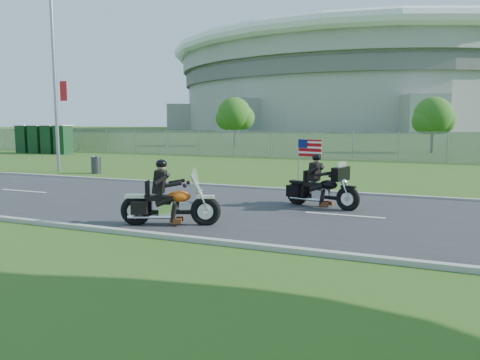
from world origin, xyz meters
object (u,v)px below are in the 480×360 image
at_px(porta_toilet_b, 50,140).
at_px(porta_toilet_c, 37,140).
at_px(streetlight, 57,63).
at_px(porta_toilet_d, 25,139).
at_px(motorcycle_lead, 169,205).
at_px(trash_can, 96,165).
at_px(motorcycle_follow, 322,190).
at_px(porta_toilet_a, 63,140).

height_order(porta_toilet_b, porta_toilet_c, same).
xyz_separation_m(streetlight, porta_toilet_b, (-11.42, 10.78, -4.49)).
xyz_separation_m(streetlight, porta_toilet_c, (-12.82, 10.78, -4.49)).
relative_size(porta_toilet_d, motorcycle_lead, 0.94).
bearing_deg(trash_can, motorcycle_follow, -22.08).
xyz_separation_m(porta_toilet_c, trash_can, (15.06, -10.78, -0.73)).
height_order(porta_toilet_a, porta_toilet_d, same).
relative_size(streetlight, trash_can, 11.84).
height_order(porta_toilet_d, trash_can, porta_toilet_d).
relative_size(porta_toilet_b, porta_toilet_d, 1.00).
relative_size(porta_toilet_a, porta_toilet_c, 1.00).
xyz_separation_m(streetlight, trash_can, (2.24, 0.00, -5.22)).
height_order(porta_toilet_d, motorcycle_lead, porta_toilet_d).
bearing_deg(trash_can, porta_toilet_d, 146.78).
height_order(porta_toilet_a, motorcycle_lead, porta_toilet_a).
bearing_deg(porta_toilet_b, porta_toilet_a, 0.00).
distance_m(porta_toilet_b, porta_toilet_c, 1.40).
height_order(streetlight, porta_toilet_a, streetlight).
bearing_deg(porta_toilet_d, streetlight, -37.17).
distance_m(streetlight, porta_toilet_d, 18.40).
xyz_separation_m(porta_toilet_b, porta_toilet_d, (-2.80, 0.00, 0.00)).
relative_size(streetlight, motorcycle_follow, 4.11).
height_order(porta_toilet_c, porta_toilet_d, same).
distance_m(porta_toilet_d, motorcycle_lead, 33.03).
bearing_deg(streetlight, porta_toilet_c, 139.94).
relative_size(porta_toilet_a, porta_toilet_b, 1.00).
bearing_deg(porta_toilet_c, streetlight, -40.06).
bearing_deg(porta_toilet_b, porta_toilet_c, 180.00).
bearing_deg(motorcycle_lead, porta_toilet_b, 118.95).
bearing_deg(trash_can, porta_toilet_c, 144.41).
relative_size(streetlight, porta_toilet_a, 4.35).
height_order(streetlight, trash_can, streetlight).
relative_size(motorcycle_lead, trash_can, 2.90).
bearing_deg(streetlight, motorcycle_follow, -19.05).
height_order(porta_toilet_c, trash_can, porta_toilet_c).
height_order(motorcycle_follow, trash_can, motorcycle_follow).
bearing_deg(motorcycle_lead, trash_can, 116.35).
xyz_separation_m(motorcycle_lead, motorcycle_follow, (3.00, 3.94, 0.03)).
bearing_deg(porta_toilet_a, trash_can, -41.32).
bearing_deg(motorcycle_follow, motorcycle_lead, -111.73).
xyz_separation_m(streetlight, motorcycle_follow, (15.10, -5.22, -5.07)).
bearing_deg(streetlight, motorcycle_lead, -37.11).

